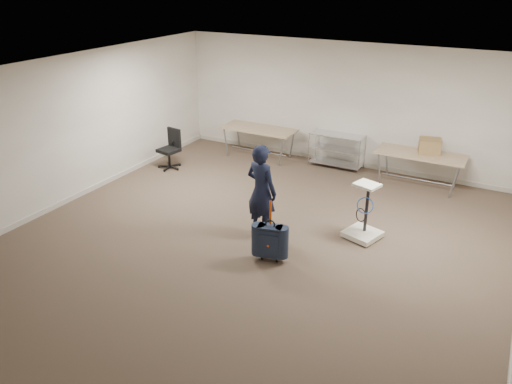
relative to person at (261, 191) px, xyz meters
The scene contains 10 objects.
ground 0.98m from the person, 86.14° to the right, with size 9.00×9.00×0.00m, color #4E3F2F.
room_shell 1.14m from the person, 87.50° to the left, with size 8.00×9.00×9.00m.
folding_table_left 3.89m from the person, 118.67° to the left, with size 1.80×0.75×0.73m.
folding_table_right 3.92m from the person, 60.39° to the left, with size 1.80×0.75×0.73m.
wire_shelf 3.68m from the person, 89.43° to the left, with size 1.22×0.47×0.80m.
person is the anchor object (origin of this frame).
suitcase 1.00m from the person, 53.63° to the right, with size 0.42×0.30×1.03m.
office_chair 3.82m from the person, 151.37° to the left, with size 0.55×0.55×0.91m.
equipment_cart 1.83m from the person, 23.86° to the left, with size 0.68×0.68×1.00m.
cardboard_box 4.07m from the person, 59.29° to the left, with size 0.43×0.32×0.32m, color olive.
Camera 1 is at (3.50, -6.23, 4.22)m, focal length 35.00 mm.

